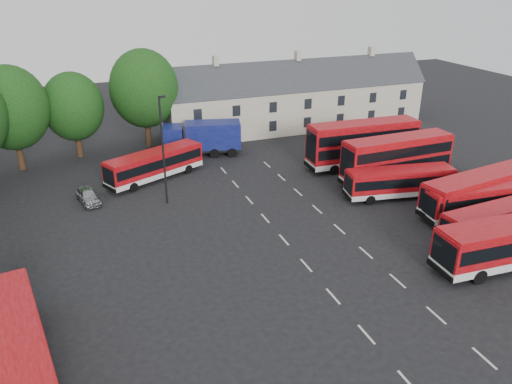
% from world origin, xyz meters
% --- Properties ---
extents(ground, '(140.00, 140.00, 0.00)m').
position_xyz_m(ground, '(0.00, 0.00, 0.00)').
color(ground, black).
rests_on(ground, ground).
extents(lane_markings, '(5.15, 33.80, 0.01)m').
position_xyz_m(lane_markings, '(2.50, 2.00, 0.01)').
color(lane_markings, beige).
rests_on(lane_markings, ground).
extents(terrace_houses, '(35.70, 7.13, 10.06)m').
position_xyz_m(terrace_houses, '(14.00, 30.00, 3.86)').
color(terrace_houses, beige).
rests_on(terrace_houses, ground).
extents(bus_row_b, '(9.95, 2.98, 2.78)m').
position_xyz_m(bus_row_b, '(15.63, -3.63, 1.67)').
color(bus_row_b, silver).
rests_on(bus_row_b, ground).
extents(bus_row_c, '(10.77, 3.30, 3.00)m').
position_xyz_m(bus_row_c, '(17.41, -0.28, 1.80)').
color(bus_row_c, silver).
rests_on(bus_row_c, ground).
extents(bus_row_d, '(12.00, 4.33, 3.32)m').
position_xyz_m(bus_row_d, '(18.10, 1.01, 1.99)').
color(bus_row_d, silver).
rests_on(bus_row_d, ground).
extents(bus_row_e, '(10.33, 4.00, 2.85)m').
position_xyz_m(bus_row_e, '(13.27, 5.63, 1.71)').
color(bus_row_e, silver).
rests_on(bus_row_e, ground).
extents(bus_dd_south, '(11.49, 2.94, 4.68)m').
position_xyz_m(bus_dd_south, '(15.15, 8.96, 2.67)').
color(bus_dd_south, silver).
rests_on(bus_dd_south, ground).
extents(bus_dd_north, '(12.19, 3.33, 4.95)m').
position_xyz_m(bus_dd_north, '(14.33, 13.87, 2.82)').
color(bus_dd_north, silver).
rests_on(bus_dd_north, ground).
extents(bus_west, '(4.33, 11.50, 3.18)m').
position_xyz_m(bus_west, '(-18.57, -6.32, 1.91)').
color(bus_west, silver).
rests_on(bus_west, ground).
extents(bus_north, '(10.47, 6.54, 2.95)m').
position_xyz_m(bus_north, '(-7.17, 18.12, 1.77)').
color(bus_north, silver).
rests_on(bus_north, ground).
extents(box_truck, '(9.11, 4.73, 3.81)m').
position_xyz_m(box_truck, '(-0.61, 23.60, 2.14)').
color(box_truck, black).
rests_on(box_truck, ground).
extents(silver_car, '(2.32, 4.11, 1.32)m').
position_xyz_m(silver_car, '(-13.96, 14.75, 0.66)').
color(silver_car, '#A0A2A7').
rests_on(silver_car, ground).
extents(lamppost, '(0.67, 0.46, 9.88)m').
position_xyz_m(lamppost, '(-7.23, 12.06, 5.27)').
color(lamppost, black).
rests_on(lamppost, ground).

